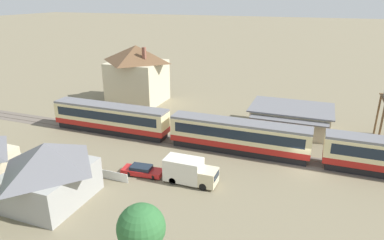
% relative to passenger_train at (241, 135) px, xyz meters
% --- Properties ---
extents(ground_plane, '(600.00, 600.00, 0.00)m').
position_rel_passenger_train_xyz_m(ground_plane, '(7.88, -1.96, -2.36)').
color(ground_plane, '#7A7056').
extents(passenger_train, '(57.07, 2.99, 4.26)m').
position_rel_passenger_train_xyz_m(passenger_train, '(0.00, 0.00, 0.00)').
color(passenger_train, '#AD1E19').
rests_on(passenger_train, ground_plane).
extents(railway_track, '(123.78, 3.60, 0.04)m').
position_rel_passenger_train_xyz_m(railway_track, '(3.56, 0.00, -2.36)').
color(railway_track, '#665B51').
rests_on(railway_track, ground_plane).
extents(station_building, '(11.97, 9.66, 3.70)m').
position_rel_passenger_train_xyz_m(station_building, '(5.31, 10.35, -0.49)').
color(station_building, beige).
rests_on(station_building, ground_plane).
extents(station_house_brown_roof, '(10.15, 9.49, 10.75)m').
position_rel_passenger_train_xyz_m(station_house_brown_roof, '(-23.49, 15.21, 3.19)').
color(station_house_brown_roof, beige).
rests_on(station_house_brown_roof, ground_plane).
extents(cottage_grey_roof_2, '(7.24, 8.38, 6.27)m').
position_rel_passenger_train_xyz_m(cottage_grey_roof_2, '(-14.99, -17.60, 0.89)').
color(cottage_grey_roof_2, '#9E9E99').
rests_on(cottage_grey_roof_2, ground_plane).
extents(picket_fence_front, '(22.42, 0.06, 1.05)m').
position_rel_passenger_train_xyz_m(picket_fence_front, '(-20.85, -12.09, -1.84)').
color(picket_fence_front, white).
rests_on(picket_fence_front, ground_plane).
extents(parked_car_red, '(4.86, 2.18, 1.13)m').
position_rel_passenger_train_xyz_m(parked_car_red, '(-9.06, -9.88, -1.81)').
color(parked_car_red, red).
rests_on(parked_car_red, ground_plane).
extents(delivery_truck_cream, '(5.82, 2.30, 2.74)m').
position_rel_passenger_train_xyz_m(delivery_truck_cream, '(-3.48, -9.52, -1.00)').
color(delivery_truck_cream, beige).
rests_on(delivery_truck_cream, ground_plane).
extents(yard_tree_0, '(3.84, 3.84, 7.21)m').
position_rel_passenger_train_xyz_m(yard_tree_0, '(-29.00, 17.18, 2.89)').
color(yard_tree_0, brown).
rests_on(yard_tree_0, ground_plane).
extents(yard_tree_1, '(3.39, 3.39, 6.20)m').
position_rel_passenger_train_xyz_m(yard_tree_1, '(-1.55, -23.43, 2.12)').
color(yard_tree_1, brown).
rests_on(yard_tree_1, ground_plane).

